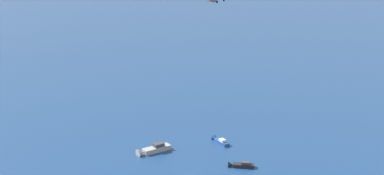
{
  "coord_description": "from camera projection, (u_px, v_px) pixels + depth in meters",
  "views": [
    {
      "loc": [
        -66.66,
        87.04,
        54.5
      ],
      "look_at": [
        0.03,
        -0.84,
        24.25
      ],
      "focal_mm": 43.45,
      "sensor_mm": 36.0,
      "label": 1
    }
  ],
  "objects": [
    {
      "name": "motorboat_inshore",
      "position": [
        240.0,
        165.0,
        126.71
      ],
      "size": [
        7.07,
        5.1,
        2.06
      ],
      "color": "black",
      "rests_on": "ground_plane"
    },
    {
      "name": "motorboat_ahead",
      "position": [
        152.0,
        150.0,
        136.33
      ],
      "size": [
        6.01,
        10.85,
        3.06
      ],
      "color": "#9E9993",
      "rests_on": "ground_plane"
    },
    {
      "name": "motorboat_mid_cluster",
      "position": [
        220.0,
        141.0,
        143.61
      ],
      "size": [
        7.37,
        4.42,
        2.09
      ],
      "color": "#23478C",
      "rests_on": "ground_plane"
    }
  ]
}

